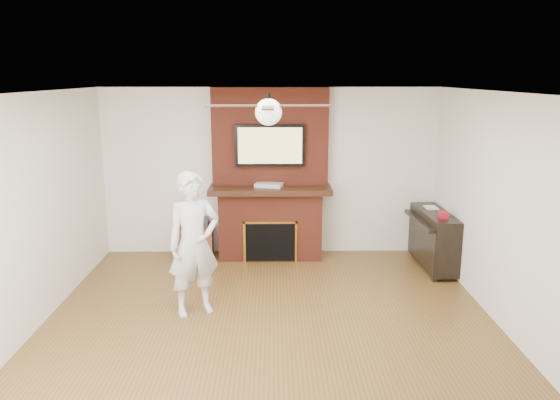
{
  "coord_description": "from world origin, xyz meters",
  "views": [
    {
      "loc": [
        0.04,
        -5.33,
        2.67
      ],
      "look_at": [
        0.12,
        0.9,
        1.24
      ],
      "focal_mm": 35.0,
      "sensor_mm": 36.0,
      "label": 1
    }
  ],
  "objects_px": {
    "side_table": "(195,240)",
    "piano": "(434,238)",
    "person": "(194,244)",
    "fireplace": "(270,191)"
  },
  "relations": [
    {
      "from": "side_table",
      "to": "piano",
      "type": "height_order",
      "value": "piano"
    },
    {
      "from": "person",
      "to": "side_table",
      "type": "relative_size",
      "value": 2.78
    },
    {
      "from": "person",
      "to": "side_table",
      "type": "xyz_separation_m",
      "value": [
        -0.27,
        1.96,
        -0.55
      ]
    },
    {
      "from": "person",
      "to": "side_table",
      "type": "height_order",
      "value": "person"
    },
    {
      "from": "person",
      "to": "piano",
      "type": "relative_size",
      "value": 1.32
    },
    {
      "from": "piano",
      "to": "side_table",
      "type": "bearing_deg",
      "value": 169.58
    },
    {
      "from": "side_table",
      "to": "piano",
      "type": "relative_size",
      "value": 0.47
    },
    {
      "from": "fireplace",
      "to": "piano",
      "type": "bearing_deg",
      "value": -13.38
    },
    {
      "from": "piano",
      "to": "person",
      "type": "bearing_deg",
      "value": -157.3
    },
    {
      "from": "fireplace",
      "to": "person",
      "type": "bearing_deg",
      "value": -112.72
    }
  ]
}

